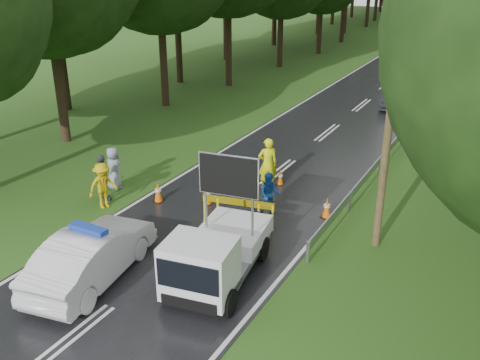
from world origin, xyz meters
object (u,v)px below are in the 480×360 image
Objects in this scene: queue_car_third at (430,59)px; civilian at (270,194)px; officer at (268,164)px; queue_car_fourth at (458,48)px; police_sedan at (92,255)px; queue_car_first at (400,94)px; queue_car_second at (403,74)px; barrier at (238,206)px; work_truck at (215,255)px.

civilian is at bearing -89.53° from queue_car_third.
officer is at bearing 90.48° from civilian.
officer is 0.46× the size of queue_car_fourth.
police_sedan is 1.11× the size of queue_car_first.
officer is 0.47× the size of queue_car_first.
queue_car_third is (0.74, 6.00, 0.09)m from queue_car_second.
barrier is 17.92m from queue_car_first.
civilian is at bearing -94.74° from queue_car_first.
queue_car_fourth is at bearing 80.14° from work_truck.
queue_car_second is (-0.00, 23.88, -0.07)m from barrier.
officer is 1.31× the size of civilian.
queue_car_second is at bearing -103.50° from police_sedan.
queue_car_fourth is (0.60, 19.03, 0.00)m from queue_car_first.
barrier is at bearing 99.17° from work_truck.
officer reaches higher than police_sedan.
queue_car_first is 19.04m from queue_car_fourth.
barrier is 0.54× the size of queue_car_fourth.
queue_car_first is 0.96× the size of queue_car_fourth.
civilian is at bearing 87.50° from work_truck.
officer is 20.59m from queue_car_second.
queue_car_second is at bearing 64.38° from civilian.
queue_car_second is at bearing -96.19° from queue_car_third.
police_sedan is at bearing 42.51° from officer.
queue_car_second is 6.05m from queue_car_third.
queue_car_second reaches higher than barrier.
queue_car_fourth is at bearing -104.67° from police_sedan.
police_sedan is 0.99× the size of queue_car_second.
queue_car_first is 0.89× the size of queue_car_second.
barrier is 29.89m from queue_car_third.
barrier is 1.55× the size of civilian.
work_truck is at bearing 66.94° from officer.
work_truck is 3.42m from barrier.
queue_car_third is at bearing 81.74° from work_truck.
work_truck is 33.13m from queue_car_third.
officer is (1.56, 7.99, 0.26)m from police_sedan.
police_sedan reaches higher than civilian.
queue_car_second is (-0.56, 22.62, -0.08)m from civilian.
work_truck is 0.92× the size of queue_car_second.
queue_car_fourth is at bearing 82.27° from queue_car_third.
barrier is at bearing -123.11° from police_sedan.
work_truck is at bearing -94.81° from queue_car_fourth.
work_truck reaches higher than queue_car_fourth.
queue_car_second is at bearing -127.84° from officer.
work_truck is at bearing -93.74° from queue_car_second.
officer is at bearing 94.57° from work_truck.
officer reaches higher than queue_car_third.
police_sedan is 2.35× the size of officer.
queue_car_second is (0.50, 20.59, -0.32)m from officer.
civilian is at bearing -123.10° from police_sedan.
queue_car_third is 1.28× the size of queue_car_fourth.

